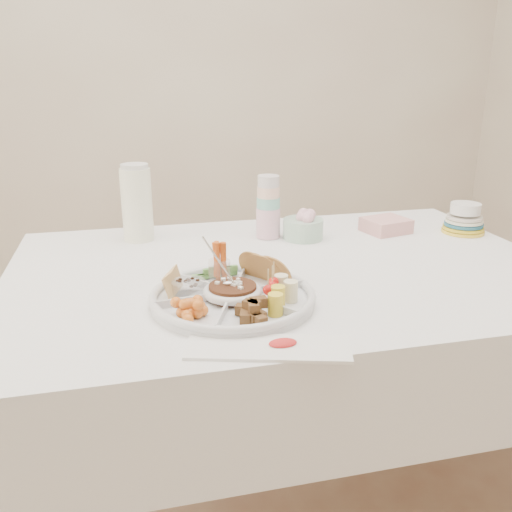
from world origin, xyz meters
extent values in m
plane|color=tan|center=(0.00, 0.00, 0.00)|extent=(4.00, 4.00, 0.00)
cube|color=beige|center=(0.00, 2.00, 1.35)|extent=(4.00, 0.02, 2.70)
cube|color=white|center=(0.00, 0.00, 0.38)|extent=(1.52, 1.02, 0.76)
cylinder|color=white|center=(-0.20, -0.22, 0.78)|extent=(0.43, 0.43, 0.04)
cylinder|color=#592511|center=(-0.20, -0.22, 0.79)|extent=(0.12, 0.12, 0.04)
cylinder|color=silver|center=(0.02, 0.28, 0.86)|extent=(0.09, 0.09, 0.21)
cylinder|color=white|center=(-0.39, 0.35, 0.88)|extent=(0.10, 0.10, 0.25)
cylinder|color=#9CDAB8|center=(0.13, 0.24, 0.81)|extent=(0.15, 0.15, 0.10)
cube|color=#EAA3A2|center=(0.42, 0.25, 0.78)|extent=(0.16, 0.15, 0.05)
cylinder|color=#FCBD55|center=(0.67, 0.18, 0.80)|extent=(0.15, 0.15, 0.09)
cube|color=white|center=(-0.17, -0.45, 0.76)|extent=(0.34, 0.19, 0.01)
camera|label=1|loc=(-0.42, -1.36, 1.27)|focal=38.00mm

